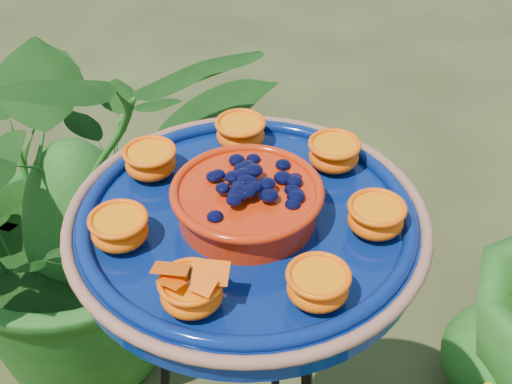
% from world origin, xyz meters
% --- Properties ---
extents(feeder_dish, '(0.53, 0.53, 0.11)m').
position_xyz_m(feeder_dish, '(-0.08, 0.09, 0.93)').
color(feeder_dish, '#071954').
rests_on(feeder_dish, tripod_stand).
extents(shrub_back_left, '(1.12, 1.06, 0.99)m').
position_xyz_m(shrub_back_left, '(-0.56, 0.61, 0.49)').
color(shrub_back_left, '#194F15').
rests_on(shrub_back_left, ground).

